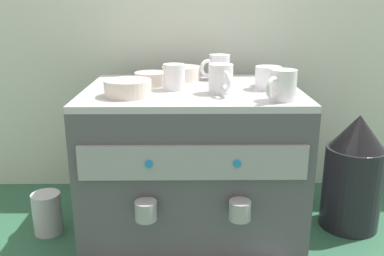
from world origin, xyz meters
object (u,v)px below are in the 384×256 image
(coffee_grinder, at_px, (353,174))
(milk_pitcher, at_px, (47,213))
(ceramic_cup_2, at_px, (282,85))
(ceramic_cup_4, at_px, (218,67))
(ceramic_bowl_1, at_px, (181,74))
(ceramic_bowl_0, at_px, (151,79))
(ceramic_bowl_2, at_px, (128,88))
(ceramic_cup_0, at_px, (221,79))
(espresso_machine, at_px, (192,162))
(ceramic_cup_1, at_px, (268,78))
(ceramic_cup_3, at_px, (174,77))

(coffee_grinder, xyz_separation_m, milk_pitcher, (-0.97, -0.03, -0.11))
(ceramic_cup_2, bearing_deg, milk_pitcher, 168.14)
(ceramic_cup_4, relative_size, ceramic_bowl_1, 0.80)
(ceramic_bowl_0, distance_m, ceramic_bowl_2, 0.16)
(ceramic_bowl_2, xyz_separation_m, milk_pitcher, (-0.28, 0.09, -0.42))
(ceramic_cup_0, distance_m, ceramic_bowl_2, 0.25)
(milk_pitcher, bearing_deg, ceramic_bowl_1, 20.50)
(ceramic_cup_2, relative_size, milk_pitcher, 0.69)
(espresso_machine, relative_size, ceramic_cup_4, 6.21)
(ceramic_cup_1, relative_size, ceramic_cup_3, 1.11)
(ceramic_cup_0, bearing_deg, ceramic_cup_1, 24.45)
(ceramic_cup_1, height_order, ceramic_cup_2, ceramic_cup_2)
(ceramic_cup_2, bearing_deg, ceramic_bowl_2, 171.80)
(ceramic_cup_4, height_order, ceramic_bowl_1, ceramic_cup_4)
(ceramic_cup_4, xyz_separation_m, ceramic_bowl_1, (-0.12, -0.01, -0.02))
(ceramic_cup_0, relative_size, ceramic_bowl_1, 0.87)
(ceramic_cup_2, xyz_separation_m, ceramic_bowl_1, (-0.26, 0.30, -0.02))
(ceramic_bowl_0, height_order, ceramic_bowl_1, ceramic_bowl_1)
(ceramic_cup_4, relative_size, ceramic_bowl_0, 1.01)
(ceramic_cup_0, xyz_separation_m, ceramic_cup_3, (-0.13, 0.06, -0.00))
(ceramic_cup_0, relative_size, ceramic_cup_1, 0.98)
(ceramic_bowl_0, bearing_deg, ceramic_bowl_2, -108.02)
(ceramic_cup_2, bearing_deg, ceramic_cup_3, 152.02)
(ceramic_bowl_1, xyz_separation_m, coffee_grinder, (0.55, -0.13, -0.30))
(ceramic_cup_1, height_order, ceramic_cup_4, ceramic_cup_4)
(ceramic_bowl_1, bearing_deg, milk_pitcher, -159.50)
(ceramic_cup_3, relative_size, ceramic_cup_4, 1.00)
(ceramic_cup_3, height_order, ceramic_bowl_1, ceramic_cup_3)
(ceramic_cup_0, distance_m, milk_pitcher, 0.69)
(ceramic_cup_4, bearing_deg, ceramic_cup_0, -91.90)
(ceramic_cup_1, relative_size, ceramic_cup_2, 1.21)
(ceramic_cup_3, height_order, ceramic_bowl_0, ceramic_cup_3)
(ceramic_cup_1, xyz_separation_m, ceramic_bowl_2, (-0.39, -0.10, -0.01))
(ceramic_cup_0, relative_size, ceramic_cup_4, 1.08)
(ceramic_cup_0, bearing_deg, ceramic_cup_3, 156.29)
(ceramic_bowl_0, bearing_deg, ceramic_cup_0, -30.36)
(ceramic_cup_0, height_order, ceramic_bowl_0, ceramic_cup_0)
(ceramic_bowl_2, distance_m, milk_pitcher, 0.51)
(ceramic_bowl_2, bearing_deg, ceramic_cup_0, 7.48)
(ceramic_bowl_1, distance_m, milk_pitcher, 0.61)
(ceramic_cup_1, bearing_deg, ceramic_cup_4, 129.67)
(ceramic_bowl_0, relative_size, coffee_grinder, 0.27)
(ceramic_cup_3, xyz_separation_m, ceramic_bowl_1, (0.02, 0.15, -0.02))
(coffee_grinder, bearing_deg, ceramic_cup_4, 162.24)
(ceramic_bowl_2, bearing_deg, milk_pitcher, 163.16)
(espresso_machine, xyz_separation_m, ceramic_bowl_2, (-0.17, -0.11, 0.25))
(ceramic_cup_1, relative_size, ceramic_bowl_1, 0.89)
(ceramic_cup_2, relative_size, ceramic_bowl_0, 0.92)
(ceramic_bowl_1, xyz_separation_m, milk_pitcher, (-0.42, -0.16, -0.42))
(ceramic_cup_0, height_order, ceramic_bowl_1, ceramic_cup_0)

